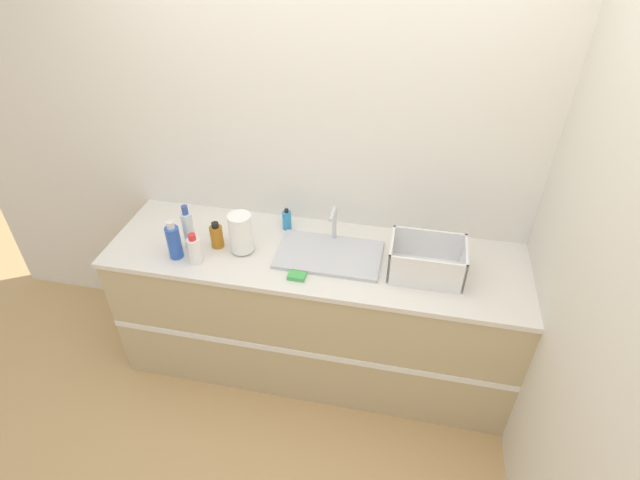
{
  "coord_description": "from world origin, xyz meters",
  "views": [
    {
      "loc": [
        0.46,
        -1.76,
        2.58
      ],
      "look_at": [
        0.03,
        0.29,
        1.0
      ],
      "focal_mm": 28.0,
      "sensor_mm": 36.0,
      "label": 1
    }
  ],
  "objects_px": {
    "soap_dispenser": "(287,220)",
    "sink": "(329,253)",
    "bottle_blue": "(174,241)",
    "bottle_white_spray": "(194,250)",
    "dish_rack": "(426,263)",
    "bottle_amber": "(217,236)",
    "bottle_clear": "(189,230)",
    "paper_towel_roll": "(241,233)"
  },
  "relations": [
    {
      "from": "soap_dispenser",
      "to": "sink",
      "type": "bearing_deg",
      "value": -34.65
    },
    {
      "from": "bottle_blue",
      "to": "bottle_white_spray",
      "type": "bearing_deg",
      "value": -9.84
    },
    {
      "from": "dish_rack",
      "to": "bottle_amber",
      "type": "height_order",
      "value": "dish_rack"
    },
    {
      "from": "dish_rack",
      "to": "bottle_amber",
      "type": "distance_m",
      "value": 1.14
    },
    {
      "from": "sink",
      "to": "bottle_blue",
      "type": "relative_size",
      "value": 2.47
    },
    {
      "from": "dish_rack",
      "to": "bottle_clear",
      "type": "relative_size",
      "value": 1.41
    },
    {
      "from": "dish_rack",
      "to": "bottle_white_spray",
      "type": "distance_m",
      "value": 1.21
    },
    {
      "from": "sink",
      "to": "bottle_blue",
      "type": "height_order",
      "value": "bottle_blue"
    },
    {
      "from": "sink",
      "to": "bottle_clear",
      "type": "xyz_separation_m",
      "value": [
        -0.76,
        -0.08,
        0.1
      ]
    },
    {
      "from": "sink",
      "to": "bottle_white_spray",
      "type": "height_order",
      "value": "sink"
    },
    {
      "from": "soap_dispenser",
      "to": "bottle_clear",
      "type": "bearing_deg",
      "value": -149.31
    },
    {
      "from": "bottle_clear",
      "to": "bottle_blue",
      "type": "height_order",
      "value": "bottle_clear"
    },
    {
      "from": "paper_towel_roll",
      "to": "bottle_amber",
      "type": "distance_m",
      "value": 0.16
    },
    {
      "from": "paper_towel_roll",
      "to": "bottle_blue",
      "type": "relative_size",
      "value": 1.01
    },
    {
      "from": "paper_towel_roll",
      "to": "bottle_clear",
      "type": "distance_m",
      "value": 0.29
    },
    {
      "from": "bottle_blue",
      "to": "bottle_amber",
      "type": "height_order",
      "value": "bottle_blue"
    },
    {
      "from": "sink",
      "to": "bottle_clear",
      "type": "relative_size",
      "value": 2.09
    },
    {
      "from": "paper_towel_roll",
      "to": "bottle_clear",
      "type": "bearing_deg",
      "value": -174.22
    },
    {
      "from": "bottle_clear",
      "to": "sink",
      "type": "bearing_deg",
      "value": 6.11
    },
    {
      "from": "bottle_blue",
      "to": "soap_dispenser",
      "type": "distance_m",
      "value": 0.64
    },
    {
      "from": "sink",
      "to": "bottle_amber",
      "type": "height_order",
      "value": "sink"
    },
    {
      "from": "sink",
      "to": "paper_towel_roll",
      "type": "height_order",
      "value": "paper_towel_roll"
    },
    {
      "from": "dish_rack",
      "to": "soap_dispenser",
      "type": "distance_m",
      "value": 0.84
    },
    {
      "from": "bottle_amber",
      "to": "soap_dispenser",
      "type": "height_order",
      "value": "bottle_amber"
    },
    {
      "from": "paper_towel_roll",
      "to": "bottle_clear",
      "type": "xyz_separation_m",
      "value": [
        -0.29,
        -0.03,
        0.0
      ]
    },
    {
      "from": "paper_towel_roll",
      "to": "bottle_amber",
      "type": "bearing_deg",
      "value": 176.0
    },
    {
      "from": "sink",
      "to": "soap_dispenser",
      "type": "xyz_separation_m",
      "value": [
        -0.29,
        0.2,
        0.04
      ]
    },
    {
      "from": "paper_towel_roll",
      "to": "soap_dispenser",
      "type": "relative_size",
      "value": 1.73
    },
    {
      "from": "bottle_amber",
      "to": "bottle_white_spray",
      "type": "bearing_deg",
      "value": -112.1
    },
    {
      "from": "sink",
      "to": "paper_towel_roll",
      "type": "relative_size",
      "value": 2.44
    },
    {
      "from": "bottle_amber",
      "to": "soap_dispenser",
      "type": "xyz_separation_m",
      "value": [
        0.33,
        0.24,
        -0.01
      ]
    },
    {
      "from": "dish_rack",
      "to": "bottle_blue",
      "type": "bearing_deg",
      "value": -174.25
    },
    {
      "from": "bottle_amber",
      "to": "soap_dispenser",
      "type": "relative_size",
      "value": 1.16
    },
    {
      "from": "paper_towel_roll",
      "to": "bottle_clear",
      "type": "height_order",
      "value": "bottle_clear"
    },
    {
      "from": "bottle_blue",
      "to": "bottle_white_spray",
      "type": "distance_m",
      "value": 0.13
    },
    {
      "from": "sink",
      "to": "dish_rack",
      "type": "relative_size",
      "value": 1.48
    },
    {
      "from": "dish_rack",
      "to": "bottle_white_spray",
      "type": "bearing_deg",
      "value": -172.67
    },
    {
      "from": "bottle_blue",
      "to": "soap_dispenser",
      "type": "height_order",
      "value": "bottle_blue"
    },
    {
      "from": "soap_dispenser",
      "to": "bottle_amber",
      "type": "bearing_deg",
      "value": -144.14
    },
    {
      "from": "sink",
      "to": "bottle_blue",
      "type": "xyz_separation_m",
      "value": [
        -0.81,
        -0.18,
        0.08
      ]
    },
    {
      "from": "bottle_clear",
      "to": "bottle_blue",
      "type": "bearing_deg",
      "value": -115.67
    },
    {
      "from": "bottle_white_spray",
      "to": "bottle_clear",
      "type": "bearing_deg",
      "value": 123.87
    }
  ]
}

